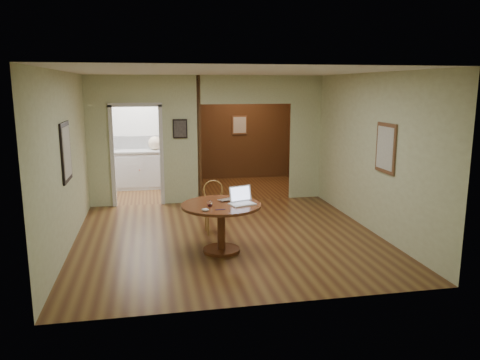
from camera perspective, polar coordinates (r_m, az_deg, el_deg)
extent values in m
plane|color=#482714|center=(7.86, -1.41, -6.99)|extent=(5.00, 5.00, 0.00)
plane|color=white|center=(7.46, -1.51, 13.10)|extent=(5.00, 5.00, 0.00)
plane|color=beige|center=(5.13, 3.19, -1.31)|extent=(5.00, 0.00, 5.00)
plane|color=beige|center=(7.55, -20.53, 2.08)|extent=(0.00, 5.00, 5.00)
plane|color=beige|center=(8.32, 15.80, 3.18)|extent=(0.00, 5.00, 5.00)
cube|color=beige|center=(9.97, -16.82, 4.42)|extent=(0.50, 2.70, 0.04)
cube|color=beige|center=(9.94, -7.29, 4.79)|extent=(0.80, 2.70, 0.04)
cube|color=beige|center=(10.48, 7.95, 5.11)|extent=(0.70, 2.70, 0.04)
plane|color=silver|center=(11.91, -11.56, 5.74)|extent=(2.70, 0.00, 2.70)
plane|color=#3F2A12|center=(12.63, -0.07, 6.28)|extent=(2.70, 0.00, 2.70)
cube|color=#3F2A12|center=(11.21, -5.67, 5.57)|extent=(0.08, 2.50, 2.70)
cube|color=black|center=(7.52, -20.46, 3.21)|extent=(0.03, 0.70, 0.90)
cube|color=brown|center=(7.86, 17.36, 3.73)|extent=(0.03, 0.60, 0.80)
cube|color=black|center=(9.89, -7.32, 6.22)|extent=(0.30, 0.03, 0.40)
cube|color=beige|center=(12.60, -0.05, 6.72)|extent=(0.40, 0.03, 0.50)
cube|color=white|center=(11.92, -11.51, 4.53)|extent=(2.00, 0.02, 0.32)
cylinder|color=#5E2C17|center=(7.20, -2.27, -8.51)|extent=(0.56, 0.56, 0.05)
cylinder|color=#5E2C17|center=(7.10, -2.29, -5.90)|extent=(0.12, 0.12, 0.65)
cylinder|color=#5E2C17|center=(7.00, -2.32, -3.10)|extent=(1.20, 1.20, 0.04)
cylinder|color=#A87E3B|center=(7.99, -3.12, -3.65)|extent=(0.39, 0.39, 0.03)
cylinder|color=#A87E3B|center=(7.89, -3.91, -5.37)|extent=(0.03, 0.03, 0.41)
cylinder|color=#A87E3B|center=(7.94, -1.97, -5.26)|extent=(0.03, 0.03, 0.41)
cylinder|color=#A87E3B|center=(8.15, -4.20, -4.83)|extent=(0.03, 0.03, 0.41)
cylinder|color=#A87E3B|center=(8.19, -2.32, -4.73)|extent=(0.03, 0.03, 0.41)
cylinder|color=#A87E3B|center=(8.05, -4.37, -2.28)|extent=(0.02, 0.02, 0.33)
cylinder|color=#A87E3B|center=(8.10, -2.21, -2.17)|extent=(0.02, 0.02, 0.33)
torus|color=#A87E3B|center=(8.05, -3.31, -1.21)|extent=(0.35, 0.03, 0.35)
cube|color=white|center=(6.95, 0.27, -2.94)|extent=(0.42, 0.35, 0.02)
cube|color=silver|center=(6.92, 0.33, -2.93)|extent=(0.33, 0.22, 0.00)
cube|color=white|center=(7.06, 0.04, -1.66)|extent=(0.36, 0.17, 0.24)
cube|color=#8189A4|center=(7.06, 0.05, -1.67)|extent=(0.32, 0.14, 0.20)
imported|color=#B2B2B7|center=(7.16, -1.19, -2.47)|extent=(0.39, 0.35, 0.03)
ellipsoid|color=white|center=(6.59, -4.25, -3.65)|extent=(0.12, 0.08, 0.04)
cylinder|color=#0C1357|center=(6.67, -2.40, -3.62)|extent=(0.15, 0.02, 0.01)
cube|color=silver|center=(11.73, -11.40, 1.22)|extent=(2.00, 0.55, 0.90)
cube|color=silver|center=(11.66, -11.49, 3.49)|extent=(2.06, 0.60, 0.04)
sphere|color=#B20C0C|center=(11.44, -12.16, 1.19)|extent=(0.03, 0.03, 0.03)
sphere|color=#B20C0C|center=(11.46, -7.16, 1.37)|extent=(0.03, 0.03, 0.03)
ellipsoid|color=beige|center=(11.64, -10.32, 4.44)|extent=(0.37, 0.33, 0.33)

